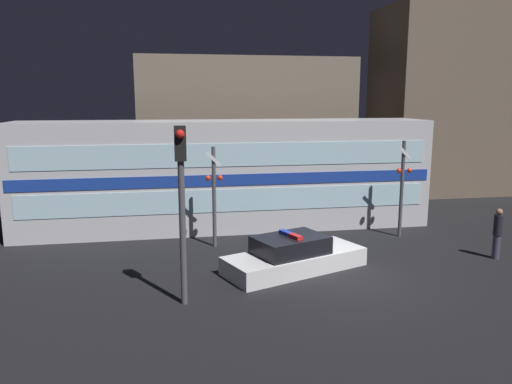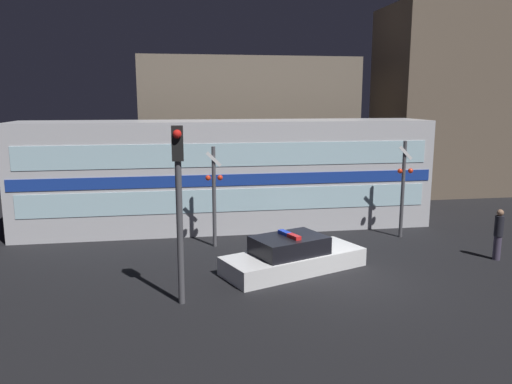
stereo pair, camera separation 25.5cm
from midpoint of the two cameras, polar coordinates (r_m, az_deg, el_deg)
ground_plane at (r=15.88m, az=9.72°, el=-9.80°), size 120.00×120.00×0.00m
train at (r=21.36m, az=-3.76°, el=1.98°), size 17.31×2.92×4.59m
police_car at (r=16.32m, az=3.87°, el=-7.36°), size 5.00×3.33×1.27m
pedestrian at (r=19.17m, az=25.53°, el=-4.26°), size 0.30×0.30×1.78m
crossing_signal_near at (r=20.61m, az=16.02°, el=0.73°), size 0.64×0.30×3.88m
crossing_signal_far at (r=18.52m, az=-5.20°, el=-0.14°), size 0.64×0.30×3.78m
traffic_light_corner at (r=13.19m, az=-9.05°, el=-0.23°), size 0.30×0.46×4.82m
building_left at (r=28.12m, az=-1.60°, el=7.20°), size 11.53×4.78×7.64m
building_center at (r=32.08m, az=21.17°, el=9.64°), size 8.46×5.16×10.67m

